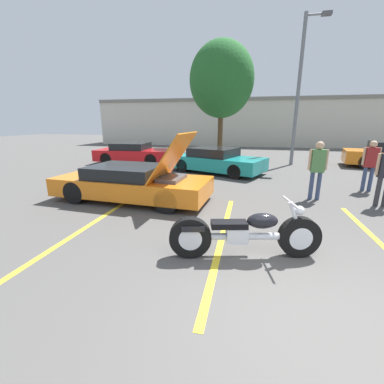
{
  "coord_description": "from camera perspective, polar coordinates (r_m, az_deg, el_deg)",
  "views": [
    {
      "loc": [
        -0.85,
        -2.64,
        2.25
      ],
      "look_at": [
        -2.0,
        2.52,
        0.8
      ],
      "focal_mm": 24.0,
      "sensor_mm": 36.0,
      "label": 1
    }
  ],
  "objects": [
    {
      "name": "motorcycle",
      "position": [
        4.49,
        11.63,
        -9.08
      ],
      "size": [
        2.54,
        0.88,
        0.99
      ],
      "rotation": [
        0.0,
        0.0,
        0.23
      ],
      "color": "black",
      "rests_on": "ground"
    },
    {
      "name": "parking_stripe_middle",
      "position": [
        5.29,
        6.71,
        -9.91
      ],
      "size": [
        0.12,
        5.0,
        0.01
      ],
      "primitive_type": "cube",
      "color": "yellow",
      "rests_on": "ground"
    },
    {
      "name": "light_pole",
      "position": [
        14.97,
        22.98,
        20.93
      ],
      "size": [
        1.21,
        0.28,
        7.25
      ],
      "color": "slate",
      "rests_on": "ground"
    },
    {
      "name": "spectator_near_motorcycle",
      "position": [
        8.32,
        26.11,
        5.29
      ],
      "size": [
        0.52,
        0.23,
        1.72
      ],
      "color": "#38476B",
      "rests_on": "ground"
    },
    {
      "name": "parking_stripe_foreground",
      "position": [
        6.28,
        -21.69,
        -6.75
      ],
      "size": [
        0.12,
        5.0,
        0.01
      ],
      "primitive_type": "cube",
      "color": "yellow",
      "rests_on": "ground"
    },
    {
      "name": "ground_plane",
      "position": [
        3.57,
        25.85,
        -25.49
      ],
      "size": [
        80.0,
        80.0,
        0.0
      ],
      "primitive_type": "plane",
      "color": "#514F4C"
    },
    {
      "name": "far_building",
      "position": [
        26.81,
        14.89,
        15.01
      ],
      "size": [
        32.0,
        4.2,
        4.4
      ],
      "color": "beige",
      "rests_on": "ground"
    },
    {
      "name": "show_car_hood_open",
      "position": [
        7.73,
        -12.94,
        2.05
      ],
      "size": [
        4.63,
        2.11,
        1.99
      ],
      "rotation": [
        0.0,
        0.0,
        -0.07
      ],
      "color": "orange",
      "rests_on": "ground"
    },
    {
      "name": "parked_car_mid_row",
      "position": [
        11.87,
        5.37,
        6.96
      ],
      "size": [
        4.62,
        3.33,
        1.12
      ],
      "rotation": [
        0.0,
        0.0,
        -0.38
      ],
      "color": "teal",
      "rests_on": "ground"
    },
    {
      "name": "spectator_by_show_car",
      "position": [
        10.29,
        34.88,
        5.55
      ],
      "size": [
        0.52,
        0.22,
        1.67
      ],
      "color": "#38476B",
      "rests_on": "ground"
    },
    {
      "name": "parked_car_left_row",
      "position": [
        14.85,
        -12.83,
        8.39
      ],
      "size": [
        4.13,
        2.01,
        1.13
      ],
      "rotation": [
        0.0,
        0.0,
        0.04
      ],
      "color": "red",
      "rests_on": "ground"
    },
    {
      "name": "tree_background",
      "position": [
        17.23,
        6.59,
        23.49
      ],
      "size": [
        3.94,
        3.94,
        7.0
      ],
      "color": "brown",
      "rests_on": "ground"
    }
  ]
}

